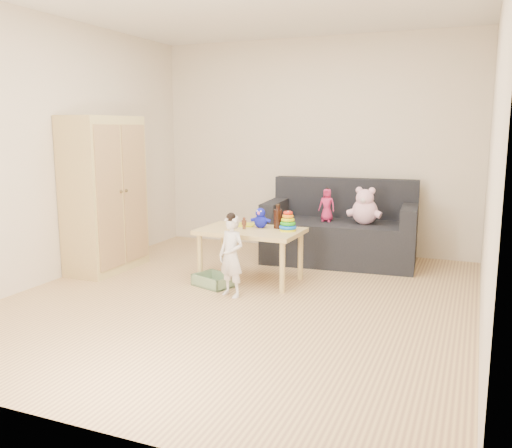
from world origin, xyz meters
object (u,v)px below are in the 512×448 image
at_px(wardrobe, 105,194).
at_px(toddler, 231,257).
at_px(play_table, 251,255).
at_px(sofa, 340,242).

distance_m(wardrobe, toddler, 1.75).
bearing_deg(toddler, wardrobe, -173.08).
relative_size(wardrobe, play_table, 1.64).
distance_m(sofa, play_table, 1.27).
relative_size(sofa, toddler, 2.29).
xyz_separation_m(sofa, play_table, (-0.64, -1.10, 0.03)).
bearing_deg(sofa, toddler, -114.78).
bearing_deg(sofa, wardrobe, -154.92).
relative_size(wardrobe, toddler, 2.24).
relative_size(wardrobe, sofa, 0.98).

